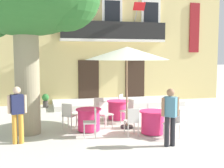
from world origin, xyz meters
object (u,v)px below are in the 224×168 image
at_px(cafe_chair_near_tree_1, 68,114).
at_px(pedestrian_near_entrance, 170,114).
at_px(cafe_chair_middle_1, 173,121).
at_px(cafe_chair_front_1, 99,107).
at_px(cafe_umbrella, 127,54).
at_px(cafe_table_near_tree, 89,120).
at_px(cafe_chair_near_tree_0, 104,112).
at_px(cafe_chair_front_0, 123,103).
at_px(pedestrian_mid_plaza, 17,112).
at_px(cafe_chair_front_2, 129,109).
at_px(cafe_chair_middle_2, 151,113).
at_px(cafe_table_front, 118,110).
at_px(ground_planter_left, 45,100).
at_px(cafe_table_middle, 153,122).
at_px(cafe_chair_near_tree_2, 92,120).
at_px(cafe_chair_middle_0, 132,120).

distance_m(cafe_chair_near_tree_1, pedestrian_near_entrance, 3.67).
height_order(cafe_chair_middle_1, cafe_chair_front_1, same).
bearing_deg(cafe_umbrella, cafe_table_near_tree, -176.85).
xyz_separation_m(cafe_table_near_tree, cafe_umbrella, (1.36, 0.07, 2.22)).
xyz_separation_m(cafe_table_near_tree, cafe_chair_near_tree_0, (0.63, 0.41, 0.14)).
relative_size(cafe_chair_middle_1, cafe_chair_front_0, 1.00).
relative_size(cafe_chair_near_tree_1, pedestrian_mid_plaza, 0.55).
distance_m(cafe_chair_front_0, cafe_chair_front_2, 1.36).
xyz_separation_m(cafe_chair_middle_2, pedestrian_near_entrance, (-0.25, -2.05, 0.39)).
distance_m(cafe_chair_middle_1, cafe_table_front, 3.09).
relative_size(cafe_umbrella, ground_planter_left, 4.35).
relative_size(cafe_table_middle, cafe_chair_middle_2, 0.95).
xyz_separation_m(cafe_table_front, cafe_chair_front_1, (-0.75, 0.05, 0.14)).
bearing_deg(cafe_chair_front_1, cafe_chair_middle_1, -59.86).
height_order(cafe_table_middle, cafe_table_front, same).
xyz_separation_m(cafe_chair_near_tree_0, cafe_umbrella, (0.73, -0.34, 2.08)).
distance_m(cafe_chair_front_2, cafe_umbrella, 2.20).
bearing_deg(cafe_chair_near_tree_2, cafe_chair_middle_2, 15.65).
bearing_deg(cafe_table_front, pedestrian_mid_plaza, -147.04).
relative_size(cafe_chair_near_tree_1, cafe_chair_middle_2, 1.00).
bearing_deg(cafe_chair_middle_2, cafe_chair_front_1, 133.25).
distance_m(cafe_chair_middle_1, cafe_chair_front_0, 3.61).
distance_m(cafe_chair_near_tree_0, cafe_chair_middle_2, 1.66).
bearing_deg(cafe_chair_near_tree_1, cafe_table_front, 27.46).
height_order(ground_planter_left, pedestrian_mid_plaza, pedestrian_mid_plaza).
relative_size(cafe_chair_near_tree_0, cafe_table_middle, 1.05).
relative_size(cafe_chair_near_tree_1, cafe_chair_near_tree_2, 1.00).
bearing_deg(pedestrian_mid_plaza, cafe_chair_front_0, 36.48).
bearing_deg(cafe_table_near_tree, cafe_chair_front_1, 66.78).
bearing_deg(cafe_chair_near_tree_2, cafe_table_middle, -2.80).
relative_size(cafe_chair_near_tree_0, ground_planter_left, 1.36).
bearing_deg(cafe_table_near_tree, cafe_table_middle, -23.45).
relative_size(cafe_table_front, pedestrian_mid_plaza, 0.52).
distance_m(cafe_table_front, cafe_chair_front_0, 0.77).
distance_m(cafe_table_middle, cafe_chair_middle_1, 0.77).
distance_m(cafe_chair_near_tree_1, cafe_chair_front_2, 2.32).
xyz_separation_m(cafe_umbrella, pedestrian_near_entrance, (0.58, -2.25, -1.69)).
bearing_deg(cafe_table_middle, cafe_chair_middle_0, -170.38).
relative_size(cafe_chair_middle_0, pedestrian_mid_plaza, 0.55).
bearing_deg(cafe_chair_middle_0, cafe_chair_front_0, 79.07).
distance_m(cafe_table_middle, cafe_chair_front_0, 2.95).
distance_m(cafe_chair_front_0, pedestrian_near_entrance, 4.29).
bearing_deg(cafe_chair_near_tree_0, cafe_chair_front_2, 17.97).
distance_m(cafe_table_near_tree, cafe_chair_near_tree_2, 0.77).
xyz_separation_m(cafe_table_middle, cafe_chair_front_2, (-0.31, 1.59, 0.14)).
bearing_deg(cafe_chair_front_1, cafe_chair_near_tree_1, -139.15).
bearing_deg(cafe_chair_middle_0, cafe_umbrella, 82.20).
relative_size(cafe_chair_middle_0, cafe_table_front, 1.05).
relative_size(cafe_chair_near_tree_0, cafe_chair_front_2, 1.00).
height_order(cafe_chair_near_tree_1, cafe_umbrella, cafe_umbrella).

